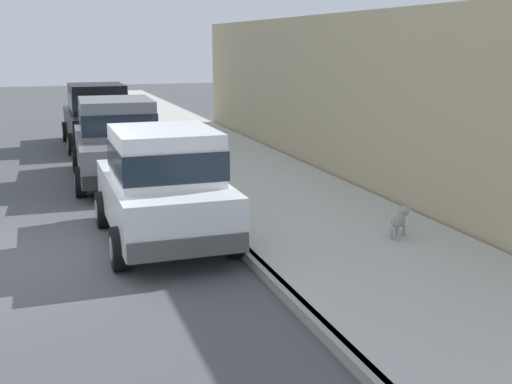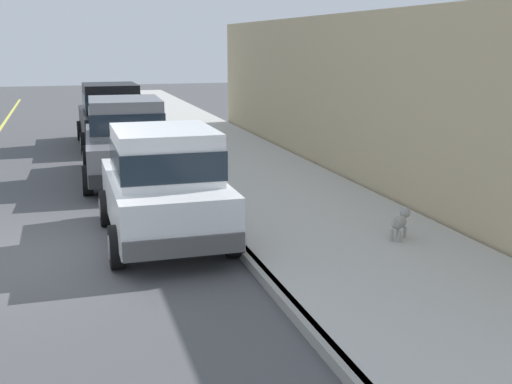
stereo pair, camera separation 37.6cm
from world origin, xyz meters
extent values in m
plane|color=#4C4C4F|center=(0.00, 0.00, 0.00)|extent=(80.00, 80.00, 0.00)
cube|color=gray|center=(3.20, 0.00, 0.07)|extent=(0.16, 64.00, 0.14)
cube|color=#B7B5AD|center=(5.00, 0.00, 0.07)|extent=(3.60, 64.00, 0.14)
cube|color=white|center=(2.19, 0.37, 0.70)|extent=(1.72, 3.70, 0.76)
cube|color=white|center=(2.19, 0.12, 1.48)|extent=(1.52, 1.90, 0.80)
cube|color=#19232D|center=(2.19, 0.12, 1.42)|extent=(1.55, 1.94, 0.44)
cube|color=#505050|center=(2.19, 2.17, 0.46)|extent=(1.69, 0.20, 0.28)
cube|color=#505050|center=(2.19, -1.43, 0.46)|extent=(1.69, 0.20, 0.28)
cylinder|color=black|center=(1.33, 1.52, 0.32)|extent=(0.22, 0.64, 0.64)
cylinder|color=#9E9EA3|center=(1.33, 1.52, 0.32)|extent=(0.24, 0.35, 0.35)
cylinder|color=black|center=(3.05, 1.52, 0.32)|extent=(0.22, 0.64, 0.64)
cylinder|color=#9E9EA3|center=(3.05, 1.52, 0.32)|extent=(0.24, 0.35, 0.35)
cylinder|color=black|center=(1.33, -0.78, 0.32)|extent=(0.22, 0.64, 0.64)
cylinder|color=#9E9EA3|center=(1.33, -0.78, 0.32)|extent=(0.24, 0.35, 0.35)
cylinder|color=black|center=(3.05, -0.78, 0.32)|extent=(0.22, 0.64, 0.64)
cylinder|color=#9E9EA3|center=(3.05, -0.78, 0.32)|extent=(0.24, 0.35, 0.35)
cube|color=#EAEACC|center=(1.66, 2.20, 0.81)|extent=(0.28, 0.08, 0.14)
cube|color=#EAEACC|center=(2.73, 2.20, 0.81)|extent=(0.28, 0.08, 0.14)
cube|color=slate|center=(2.07, 5.33, 0.70)|extent=(1.97, 4.56, 0.76)
cube|color=slate|center=(2.07, 5.23, 1.50)|extent=(1.66, 2.16, 0.84)
cube|color=#19232D|center=(2.07, 5.23, 1.44)|extent=(1.70, 2.20, 0.46)
cube|color=#252527|center=(2.15, 7.53, 0.46)|extent=(1.77, 0.27, 0.28)
cube|color=#252527|center=(1.99, 3.13, 0.46)|extent=(1.77, 0.27, 0.28)
cylinder|color=black|center=(1.23, 6.76, 0.32)|extent=(0.24, 0.65, 0.64)
cylinder|color=#9E9EA3|center=(1.23, 6.76, 0.32)|extent=(0.25, 0.36, 0.35)
cylinder|color=black|center=(3.02, 6.69, 0.32)|extent=(0.24, 0.65, 0.64)
cylinder|color=#9E9EA3|center=(3.02, 6.69, 0.32)|extent=(0.25, 0.36, 0.35)
cylinder|color=black|center=(1.12, 3.97, 0.32)|extent=(0.24, 0.65, 0.64)
cylinder|color=#9E9EA3|center=(1.12, 3.97, 0.32)|extent=(0.25, 0.36, 0.35)
cylinder|color=black|center=(2.92, 3.90, 0.32)|extent=(0.24, 0.65, 0.64)
cylinder|color=#9E9EA3|center=(2.92, 3.90, 0.32)|extent=(0.25, 0.36, 0.35)
cube|color=#EAEACC|center=(1.60, 7.58, 0.81)|extent=(0.28, 0.09, 0.14)
cube|color=#EAEACC|center=(2.71, 7.54, 0.81)|extent=(0.28, 0.09, 0.14)
cube|color=black|center=(2.13, 10.68, 0.70)|extent=(1.84, 4.52, 0.76)
cube|color=black|center=(2.13, 10.58, 1.50)|extent=(1.60, 2.11, 0.84)
cube|color=#19232D|center=(2.13, 10.58, 1.44)|extent=(1.64, 2.15, 0.46)
cube|color=black|center=(2.11, 12.88, 0.46)|extent=(1.77, 0.22, 0.28)
cube|color=black|center=(2.15, 8.48, 0.46)|extent=(1.77, 0.22, 0.28)
cylinder|color=black|center=(1.22, 12.07, 0.32)|extent=(0.23, 0.64, 0.64)
cylinder|color=#9E9EA3|center=(1.22, 12.07, 0.32)|extent=(0.24, 0.35, 0.35)
cylinder|color=black|center=(3.02, 12.09, 0.32)|extent=(0.23, 0.64, 0.64)
cylinder|color=#9E9EA3|center=(3.02, 12.09, 0.32)|extent=(0.24, 0.35, 0.35)
cylinder|color=black|center=(1.24, 9.28, 0.32)|extent=(0.23, 0.64, 0.64)
cylinder|color=#9E9EA3|center=(1.24, 9.28, 0.32)|extent=(0.24, 0.35, 0.35)
cylinder|color=black|center=(3.04, 9.30, 0.32)|extent=(0.23, 0.64, 0.64)
cylinder|color=#9E9EA3|center=(3.04, 9.30, 0.32)|extent=(0.24, 0.35, 0.35)
cube|color=#EAEACC|center=(1.55, 12.91, 0.81)|extent=(0.28, 0.08, 0.14)
cube|color=#EAEACC|center=(2.67, 12.92, 0.81)|extent=(0.28, 0.08, 0.14)
ellipsoid|color=#999691|center=(5.67, -1.10, 0.42)|extent=(0.46, 0.44, 0.20)
cylinder|color=#999691|center=(5.73, -0.97, 0.23)|extent=(0.05, 0.05, 0.18)
cylinder|color=#999691|center=(5.81, -1.05, 0.23)|extent=(0.05, 0.05, 0.18)
cylinder|color=#999691|center=(5.52, -1.15, 0.23)|extent=(0.05, 0.05, 0.18)
cylinder|color=#999691|center=(5.61, -1.24, 0.23)|extent=(0.05, 0.05, 0.18)
sphere|color=#999691|center=(5.88, -0.91, 0.51)|extent=(0.17, 0.17, 0.17)
ellipsoid|color=#54524F|center=(5.95, -0.85, 0.49)|extent=(0.13, 0.13, 0.06)
cone|color=#999691|center=(5.84, -0.88, 0.59)|extent=(0.06, 0.06, 0.07)
cone|color=#999691|center=(5.91, -0.95, 0.59)|extent=(0.06, 0.06, 0.07)
cylinder|color=#999691|center=(5.47, -1.28, 0.48)|extent=(0.11, 0.11, 0.13)
cube|color=tan|center=(7.10, 4.52, 1.91)|extent=(0.50, 20.00, 3.81)
camera|label=1|loc=(0.37, -9.64, 3.19)|focal=45.03mm
camera|label=2|loc=(0.73, -9.75, 3.19)|focal=45.03mm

